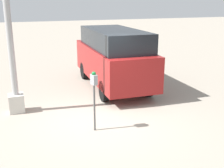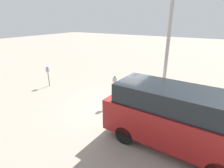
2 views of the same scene
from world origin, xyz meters
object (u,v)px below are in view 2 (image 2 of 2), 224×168
object	(u,v)px
parking_meter_near	(115,83)
parking_meter_far	(48,72)
lamp_post	(166,66)
parked_van	(174,117)

from	to	relation	value
parking_meter_near	parking_meter_far	bearing A→B (deg)	169.25
lamp_post	parked_van	distance (m)	4.01
parking_meter_near	parking_meter_far	xyz separation A→B (m)	(-5.18, -0.04, -0.17)
parking_meter_far	parked_van	xyz separation A→B (m)	(8.63, -1.81, 0.21)
parking_meter_near	lamp_post	distance (m)	2.88
parked_van	parking_meter_far	bearing A→B (deg)	170.78
parking_meter_far	lamp_post	bearing A→B (deg)	3.25
parking_meter_far	lamp_post	distance (m)	7.55
lamp_post	parked_van	size ratio (longest dim) A/B	1.15
parking_meter_far	lamp_post	xyz separation A→B (m)	(7.25, 1.87, 1.01)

